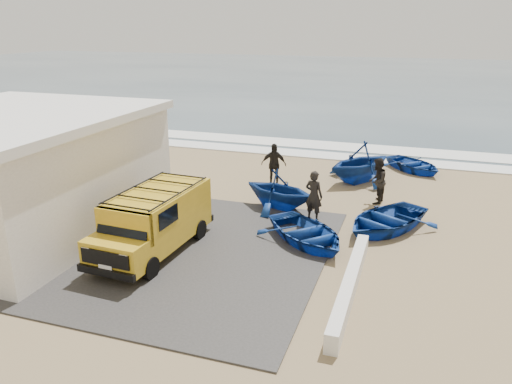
% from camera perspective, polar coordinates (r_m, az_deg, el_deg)
% --- Properties ---
extents(ground, '(160.00, 160.00, 0.00)m').
position_cam_1_polar(ground, '(18.50, -3.50, -4.50)').
color(ground, '#907954').
extents(slab, '(12.00, 10.00, 0.05)m').
position_cam_1_polar(slab, '(17.69, -12.00, -5.96)').
color(slab, '#3A3835').
rests_on(slab, ground).
extents(ocean, '(180.00, 88.00, 0.01)m').
position_cam_1_polar(ocean, '(72.39, 13.58, 12.54)').
color(ocean, '#385166').
rests_on(ocean, ground).
extents(surf_line, '(180.00, 1.60, 0.06)m').
position_cam_1_polar(surf_line, '(29.39, 5.23, 4.40)').
color(surf_line, white).
rests_on(surf_line, ground).
extents(surf_wash, '(180.00, 2.20, 0.04)m').
position_cam_1_polar(surf_wash, '(31.76, 6.28, 5.44)').
color(surf_wash, white).
rests_on(surf_wash, ground).
extents(building, '(8.40, 9.40, 4.30)m').
position_cam_1_polar(building, '(20.23, -26.04, 2.12)').
color(building, white).
rests_on(building, ground).
extents(parapet, '(0.35, 6.00, 0.55)m').
position_cam_1_polar(parapet, '(14.62, 10.69, -10.33)').
color(parapet, silver).
rests_on(parapet, ground).
extents(van, '(2.23, 5.07, 2.13)m').
position_cam_1_polar(van, '(16.83, -11.55, -3.08)').
color(van, gold).
rests_on(van, ground).
extents(boat_near_left, '(4.53, 4.51, 0.77)m').
position_cam_1_polar(boat_near_left, '(17.47, 5.80, -4.65)').
color(boat_near_left, navy).
rests_on(boat_near_left, ground).
extents(boat_near_right, '(4.46, 4.86, 0.82)m').
position_cam_1_polar(boat_near_right, '(19.06, 14.57, -3.04)').
color(boat_near_right, navy).
rests_on(boat_near_right, ground).
extents(boat_mid_left, '(3.83, 3.55, 1.66)m').
position_cam_1_polar(boat_mid_left, '(20.44, 2.67, 0.31)').
color(boat_mid_left, navy).
rests_on(boat_mid_left, ground).
extents(boat_far_left, '(4.78, 4.90, 1.96)m').
position_cam_1_polar(boat_far_left, '(24.40, 11.80, 3.38)').
color(boat_far_left, navy).
rests_on(boat_far_left, ground).
extents(boat_far_right, '(4.08, 4.08, 0.70)m').
position_cam_1_polar(boat_far_right, '(27.05, 17.56, 3.02)').
color(boat_far_right, navy).
rests_on(boat_far_right, ground).
extents(fisherman_front, '(0.83, 0.66, 1.99)m').
position_cam_1_polar(fisherman_front, '(19.29, 6.63, -0.43)').
color(fisherman_front, black).
rests_on(fisherman_front, ground).
extents(fisherman_middle, '(0.87, 1.05, 1.96)m').
position_cam_1_polar(fisherman_middle, '(21.62, 13.67, 1.24)').
color(fisherman_middle, black).
rests_on(fisherman_middle, ground).
extents(fisherman_back, '(1.24, 0.66, 2.01)m').
position_cam_1_polar(fisherman_back, '(23.39, 2.03, 3.17)').
color(fisherman_back, black).
rests_on(fisherman_back, ground).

